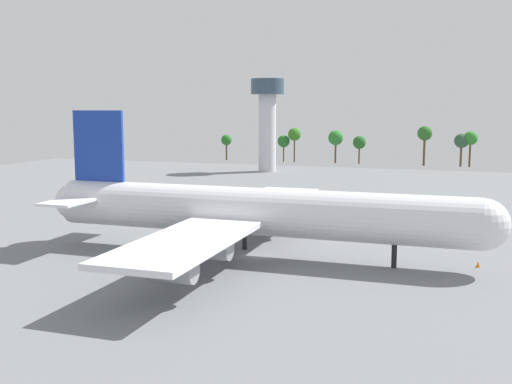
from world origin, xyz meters
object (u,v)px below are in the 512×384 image
Objects in this scene: fuel_truck at (356,223)px; control_tower at (267,114)px; safety_cone_nose at (478,264)px; cargo_airplane at (255,212)px.

control_tower is (-42.63, 85.16, 17.38)m from fuel_truck.
control_tower is (-61.56, 104.64, 18.08)m from safety_cone_nose.
fuel_truck is (10.37, 23.16, -5.12)m from cargo_airplane.
cargo_airplane is 25.89m from fuel_truck.
fuel_truck is 27.17m from safety_cone_nose.
cargo_airplane is at bearing -114.13° from fuel_truck.
safety_cone_nose is (18.93, -19.47, -0.69)m from fuel_truck.
control_tower is at bearing 116.59° from fuel_truck.
cargo_airplane reaches higher than safety_cone_nose.
safety_cone_nose is at bearing -59.53° from control_tower.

